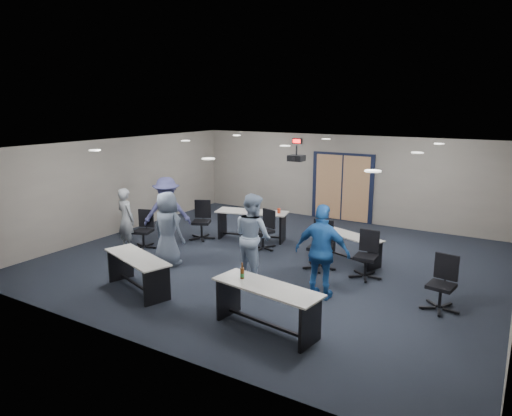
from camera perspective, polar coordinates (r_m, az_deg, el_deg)
The scene contains 24 objects.
floor at distance 10.95m, azimuth 2.25°, elevation -6.50°, with size 10.00×10.00×0.00m, color black.
back_wall at distance 14.62m, azimuth 10.81°, elevation 3.68°, with size 10.00×0.04×2.70m, color gray.
front_wall at distance 7.10m, azimuth -15.48°, elevation -6.33°, with size 10.00×0.04×2.70m, color gray.
left_wall at distance 13.65m, azimuth -16.47°, elevation 2.73°, with size 0.04×9.00×2.70m, color gray.
ceiling at distance 10.37m, azimuth 2.38°, elevation 7.72°, with size 10.00×9.00×0.04m, color white.
double_door at distance 14.64m, azimuth 10.72°, elevation 2.50°, with size 2.00×0.07×2.20m.
exit_sign at distance 15.06m, azimuth 5.15°, elevation 8.33°, with size 0.32×0.07×0.18m.
ceiling_projector at distance 10.71m, azimuth 5.07°, elevation 6.25°, with size 0.35×0.32×0.37m.
ceiling_can_lights at distance 10.59m, azimuth 3.03°, elevation 7.66°, with size 6.24×5.74×0.02m, color silver, non-canonical shape.
table_front_left at distance 9.35m, azimuth -14.61°, elevation -7.19°, with size 1.85×1.12×0.71m.
table_front_right at distance 7.56m, azimuth 1.30°, elevation -11.36°, with size 1.95×0.88×1.05m.
table_back_left at distance 12.43m, azimuth -0.49°, elevation -1.52°, with size 2.04×1.12×0.91m.
table_back_right at distance 10.94m, azimuth 11.74°, elevation -4.37°, with size 1.66×1.06×0.64m.
chair_back_a at distance 12.52m, azimuth -6.85°, elevation -1.56°, with size 0.66×0.66×1.06m, color black, non-canonical shape.
chair_back_b at distance 11.60m, azimuth 0.88°, elevation -2.76°, with size 0.63×0.63×1.01m, color black, non-canonical shape.
chair_back_c at distance 10.31m, azimuth 7.99°, elevation -4.67°, with size 0.68×0.68×1.09m, color black, non-canonical shape.
chair_back_d at distance 9.98m, azimuth 13.59°, elevation -5.75°, with size 0.63×0.63×1.01m, color black, non-canonical shape.
chair_loose_left at distance 12.02m, azimuth -13.95°, elevation -2.66°, with size 0.61×0.61×0.98m, color black, non-canonical shape.
chair_loose_right at distance 8.87m, azimuth 22.16°, elevation -8.78°, with size 0.63×0.63×1.00m, color black, non-canonical shape.
person_gray at distance 11.95m, azimuth -15.93°, elevation -1.35°, with size 0.58×0.38×1.59m, color gray.
person_plaid at distance 10.59m, azimuth -10.98°, elevation -2.55°, with size 0.84×0.54×1.71m, color slate.
person_lightblue at distance 9.61m, azimuth -0.40°, elevation -3.54°, with size 0.89×0.69×1.83m, color #9CB1CF.
person_navy at distance 8.68m, azimuth 8.28°, elevation -5.48°, with size 1.07×0.45×1.83m, color #1C509B.
person_back at distance 11.92m, azimuth -11.06°, elevation -0.53°, with size 1.18×0.68×1.83m, color #44457B.
Camera 1 is at (4.93, -9.07, 3.63)m, focal length 32.00 mm.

